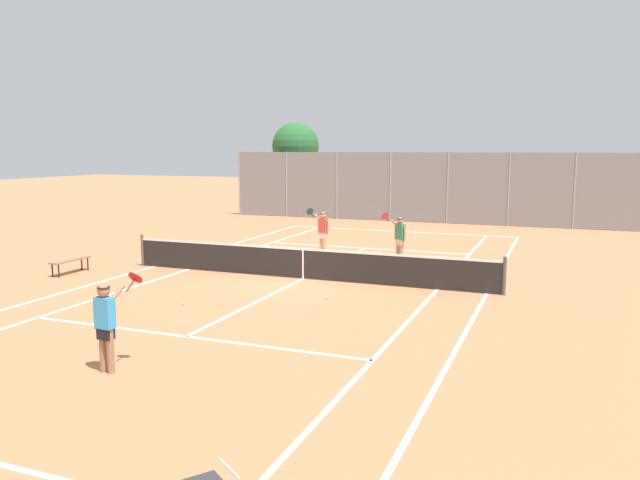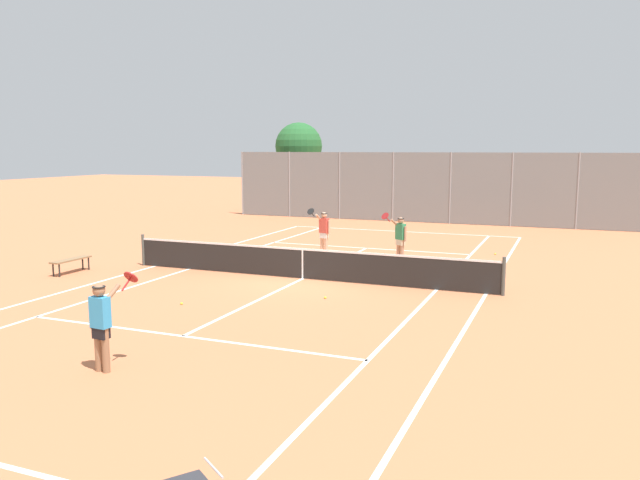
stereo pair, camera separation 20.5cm
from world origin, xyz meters
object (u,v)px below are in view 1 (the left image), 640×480
object	(u,v)px
loose_tennis_ball_2	(327,297)
loose_tennis_ball_3	(183,304)
loose_tennis_ball_1	(494,254)
player_far_right	(400,236)
player_far_left	(323,230)
tennis_net	(303,263)
player_near_side	(106,322)
tree_behind_left	(297,148)
courtside_bench	(70,261)

from	to	relation	value
loose_tennis_ball_2	loose_tennis_ball_3	bearing A→B (deg)	-148.25
loose_tennis_ball_1	loose_tennis_ball_3	size ratio (longest dim) A/B	1.00
player_far_right	player_far_left	bearing A→B (deg)	168.77
tennis_net	loose_tennis_ball_2	world-z (taller)	tennis_net
player_far_left	tennis_net	bearing A→B (deg)	-76.57
player_far_left	loose_tennis_ball_2	size ratio (longest dim) A/B	26.88
tennis_net	player_near_side	xyz separation A→B (m)	(-0.10, -8.72, 0.42)
player_far_right	loose_tennis_ball_3	xyz separation A→B (m)	(-3.66, -7.92, -0.89)
player_far_right	loose_tennis_ball_2	world-z (taller)	player_far_right
player_far_right	loose_tennis_ball_2	distance (m)	6.03
player_far_left	tree_behind_left	distance (m)	17.04
tennis_net	player_far_left	size ratio (longest dim) A/B	6.76
tennis_net	player_far_left	xyz separation A→B (m)	(-1.06, 4.43, 0.42)
player_far_right	courtside_bench	bearing A→B (deg)	-148.21
tennis_net	player_far_right	bearing A→B (deg)	61.57
player_far_left	loose_tennis_ball_1	world-z (taller)	player_far_left
player_near_side	tree_behind_left	bearing A→B (deg)	106.86
player_far_left	tree_behind_left	xyz separation A→B (m)	(-7.56, 14.96, 3.11)
tennis_net	player_far_right	size ratio (longest dim) A/B	6.76
player_far_right	tree_behind_left	world-z (taller)	tree_behind_left
loose_tennis_ball_2	courtside_bench	distance (m)	8.86
player_far_left	loose_tennis_ball_1	distance (m)	6.53
loose_tennis_ball_2	tree_behind_left	xyz separation A→B (m)	(-10.21, 21.52, 4.00)
tennis_net	player_near_side	size ratio (longest dim) A/B	6.76
loose_tennis_ball_2	tree_behind_left	size ratio (longest dim) A/B	0.01
loose_tennis_ball_1	courtside_bench	distance (m)	15.03
tennis_net	courtside_bench	bearing A→B (deg)	-164.83
loose_tennis_ball_2	courtside_bench	bearing A→B (deg)	178.90
player_near_side	loose_tennis_ball_3	distance (m)	4.93
tree_behind_left	courtside_bench	bearing A→B (deg)	-86.37
tennis_net	player_far_left	world-z (taller)	player_far_left
player_far_right	courtside_bench	world-z (taller)	player_far_right
player_far_right	loose_tennis_ball_3	world-z (taller)	player_far_right
player_near_side	player_far_left	bearing A→B (deg)	94.17
loose_tennis_ball_2	loose_tennis_ball_3	world-z (taller)	same
tennis_net	player_near_side	world-z (taller)	player_near_side
tennis_net	loose_tennis_ball_1	size ratio (longest dim) A/B	181.82
courtside_bench	tree_behind_left	xyz separation A→B (m)	(-1.36, 21.35, 3.62)
player_far_left	tree_behind_left	size ratio (longest dim) A/B	0.32
player_near_side	loose_tennis_ball_1	distance (m)	16.29
player_far_left	loose_tennis_ball_2	bearing A→B (deg)	-68.03
courtside_bench	loose_tennis_ball_1	bearing A→B (deg)	35.37
player_far_left	courtside_bench	xyz separation A→B (m)	(-6.20, -6.40, -0.52)
player_far_left	loose_tennis_ball_3	xyz separation A→B (m)	(-0.54, -8.54, -0.89)
player_far_left	loose_tennis_ball_3	distance (m)	8.60
loose_tennis_ball_1	courtside_bench	world-z (taller)	courtside_bench
player_far_left	courtside_bench	distance (m)	8.92
player_near_side	courtside_bench	size ratio (longest dim) A/B	1.18
tennis_net	loose_tennis_ball_3	xyz separation A→B (m)	(-1.60, -4.11, -0.48)
tennis_net	loose_tennis_ball_3	size ratio (longest dim) A/B	181.82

